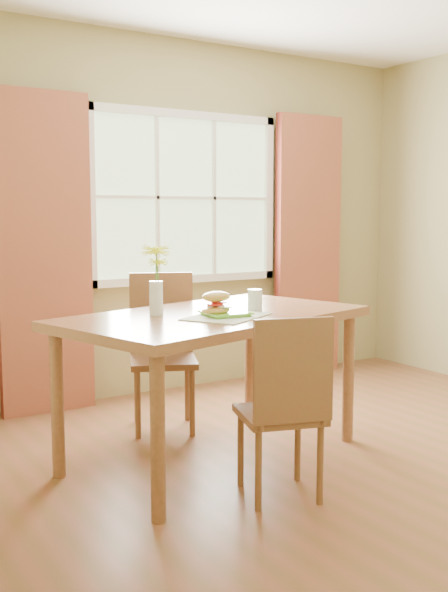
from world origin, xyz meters
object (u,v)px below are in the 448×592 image
at_px(chair_near, 285,400).
at_px(water_glass, 255,301).
at_px(chair_far, 162,343).
at_px(dining_table, 214,328).
at_px(croissant_sandwich, 216,303).
at_px(flower_vase, 156,273).

height_order(chair_near, water_glass, water_glass).
distance_m(chair_near, chair_far, 1.40).
xyz_separation_m(dining_table, water_glass, (0.24, -0.06, 0.14)).
distance_m(dining_table, croissant_sandwich, 0.24).
xyz_separation_m(chair_near, flower_vase, (-0.28, 0.79, 0.56)).
relative_size(croissant_sandwich, flower_vase, 0.46).
bearing_deg(chair_far, chair_near, -68.59).
bearing_deg(croissant_sandwich, chair_near, -86.06).
height_order(chair_near, chair_far, chair_far).
relative_size(dining_table, water_glass, 15.30).
bearing_deg(flower_vase, dining_table, -16.97).
bearing_deg(dining_table, flower_vase, 148.16).
distance_m(water_glass, flower_vase, 0.59).
bearing_deg(croissant_sandwich, chair_far, 80.85).
bearing_deg(water_glass, croissant_sandwich, -162.62).
distance_m(chair_near, water_glass, 0.80).
bearing_deg(flower_vase, water_glass, -15.19).
bearing_deg(water_glass, dining_table, 167.10).
xyz_separation_m(water_glass, flower_vase, (-0.55, 0.15, 0.17)).
distance_m(croissant_sandwich, water_glass, 0.33).
height_order(water_glass, flower_vase, flower_vase).
bearing_deg(chair_near, chair_far, 105.39).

